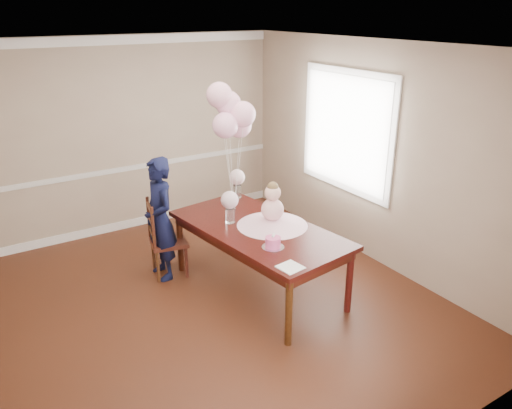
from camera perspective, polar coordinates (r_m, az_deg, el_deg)
name	(u,v)px	position (r m, az deg, el deg)	size (l,w,h in m)	color
floor	(214,305)	(5.57, -4.86, -11.37)	(4.50, 5.00, 0.00)	#35170D
ceiling	(204,47)	(4.69, -5.95, 17.51)	(4.50, 5.00, 0.02)	silver
wall_back	(126,137)	(7.20, -14.59, 7.48)	(4.50, 0.02, 2.70)	gray
wall_front	(402,309)	(3.17, 16.31, -11.41)	(4.50, 0.02, 2.70)	gray
wall_right	(374,155)	(6.26, 13.36, 5.50)	(0.02, 5.00, 2.70)	gray
chair_rail_trim	(130,168)	(7.31, -14.23, 4.05)	(4.50, 0.02, 0.07)	silver
crown_molding	(117,40)	(7.00, -15.58, 17.66)	(4.50, 0.02, 0.12)	white
baseboard_trim	(135,222)	(7.60, -13.66, -1.99)	(4.50, 0.02, 0.12)	white
window_frame	(346,131)	(6.54, 10.27, 8.25)	(0.02, 1.66, 1.56)	white
window_blinds	(345,131)	(6.53, 10.15, 8.23)	(0.01, 1.50, 1.40)	white
dining_table_top	(259,230)	(5.49, 0.30, -2.88)	(1.04, 2.07, 0.05)	black
table_apron	(259,236)	(5.52, 0.29, -3.61)	(0.93, 1.97, 0.10)	black
table_leg_fl	(289,312)	(4.80, 3.77, -12.15)	(0.07, 0.07, 0.73)	black
table_leg_fr	(349,281)	(5.36, 10.62, -8.62)	(0.07, 0.07, 0.73)	black
table_leg_bl	(180,243)	(6.13, -8.65, -4.40)	(0.07, 0.07, 0.73)	black
table_leg_br	(237,224)	(6.57, -2.20, -2.29)	(0.07, 0.07, 0.73)	black
baby_skirt	(272,221)	(5.51, 1.88, -1.88)	(0.79, 0.79, 0.10)	#EAACC3
baby_torso	(272,210)	(5.46, 1.90, -0.58)	(0.25, 0.25, 0.25)	#F39AC7
baby_head	(273,193)	(5.39, 1.92, 1.36)	(0.18, 0.18, 0.18)	beige
baby_hair	(273,187)	(5.37, 1.93, 1.98)	(0.12, 0.12, 0.12)	brown
cake_platter	(273,247)	(5.03, 1.94, -4.89)	(0.23, 0.23, 0.01)	silver
birthday_cake	(273,242)	(5.01, 1.95, -4.31)	(0.16, 0.16, 0.10)	#DE4689
cake_flower_a	(273,236)	(4.98, 1.96, -3.62)	(0.03, 0.03, 0.03)	white
cake_flower_b	(274,234)	(5.01, 2.07, -3.44)	(0.03, 0.03, 0.03)	white
rose_vase_near	(230,216)	(5.58, -2.99, -1.26)	(0.10, 0.10, 0.17)	white
roses_near	(230,200)	(5.51, -3.03, 0.52)	(0.20, 0.20, 0.20)	beige
rose_vase_far	(237,191)	(6.31, -2.16, 1.54)	(0.10, 0.10, 0.17)	silver
roses_far	(237,177)	(6.25, -2.18, 3.15)	(0.20, 0.20, 0.20)	beige
napkin	(290,267)	(4.67, 3.93, -7.16)	(0.21, 0.21, 0.01)	white
balloon_weight	(234,209)	(5.94, -2.50, -0.53)	(0.04, 0.04, 0.02)	#B6B5BA
balloon_a	(225,125)	(5.57, -3.53, 9.02)	(0.29, 0.29, 0.29)	#EEA8CD
balloon_b	(243,114)	(5.63, -1.52, 10.28)	(0.29, 0.29, 0.29)	#F7AFCD
balloon_c	(228,104)	(5.68, -3.19, 11.42)	(0.29, 0.29, 0.29)	#EEA8C8
balloon_d	(219,95)	(5.62, -4.21, 12.35)	(0.29, 0.29, 0.29)	#E9A5BF
balloon_e	(239,125)	(5.80, -1.94, 9.03)	(0.29, 0.29, 0.29)	#FBB2D0
balloon_ribbon_a	(230,175)	(5.76, -2.98, 3.35)	(0.00, 0.00, 0.87)	white
balloon_ribbon_b	(238,170)	(5.78, -2.02, 3.99)	(0.00, 0.00, 0.97)	white
balloon_ribbon_c	(231,165)	(5.80, -2.82, 4.57)	(0.00, 0.00, 1.08)	white
balloon_ribbon_d	(227,161)	(5.76, -3.31, 4.99)	(0.00, 0.00, 1.18)	white
balloon_ribbon_e	(237,174)	(5.87, -2.22, 3.47)	(0.00, 0.00, 0.82)	white
dining_chair_seat	(169,242)	(6.05, -9.96, -4.20)	(0.41, 0.41, 0.05)	#3D1810
chair_leg_fl	(158,267)	(5.98, -11.13, -6.99)	(0.04, 0.04, 0.40)	#3C2010
chair_leg_fr	(186,262)	(6.03, -7.95, -6.53)	(0.04, 0.04, 0.40)	#35130E
chair_leg_bl	(154,254)	(6.28, -11.64, -5.58)	(0.04, 0.04, 0.40)	#371B0F
chair_leg_br	(181,250)	(6.33, -8.61, -5.16)	(0.04, 0.04, 0.40)	#341E0E
chair_back_post_l	(153,229)	(5.77, -11.66, -2.72)	(0.04, 0.04, 0.53)	#3B1910
chair_back_post_r	(149,218)	(6.07, -12.16, -1.47)	(0.04, 0.04, 0.53)	black
chair_slat_low	(152,232)	(5.96, -11.83, -3.07)	(0.03, 0.38, 0.05)	#3D2110
chair_slat_mid	(151,220)	(5.90, -11.94, -1.75)	(0.03, 0.38, 0.05)	#3D1B10
chair_slat_top	(150,208)	(5.85, -12.05, -0.40)	(0.03, 0.38, 0.05)	#3C1D10
woman	(160,219)	(5.89, -10.93, -1.66)	(0.54, 0.36, 1.48)	black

